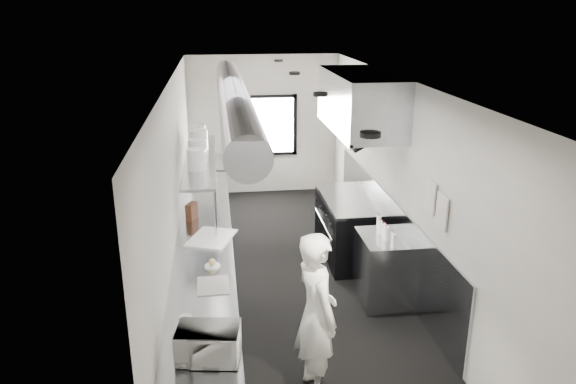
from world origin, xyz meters
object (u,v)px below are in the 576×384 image
object	(u,v)px
pass_shelf	(201,160)
plate_stack_a	(196,159)
exhaust_hood	(360,102)
squeeze_bottle_a	(394,240)
line_cook	(316,314)
microwave	(208,344)
cutting_board	(211,238)
plate_stack_d	(199,136)
far_work_table	(208,184)
squeeze_bottle_b	(386,234)
plate_stack_c	(199,142)
squeeze_bottle_d	(380,227)
bottle_station	(385,269)
deli_tub_a	(186,321)
range	(351,227)
squeeze_bottle_c	(383,230)
prep_counter	(206,272)
plate_stack_b	(198,151)
small_plate	(212,266)
squeeze_bottle_e	(379,222)
deli_tub_b	(188,330)
knife_block	(192,211)

from	to	relation	value
pass_shelf	plate_stack_a	xyz separation A→B (m)	(-0.04, -0.63, 0.18)
exhaust_hood	squeeze_bottle_a	size ratio (longest dim) A/B	12.36
line_cook	microwave	size ratio (longest dim) A/B	3.58
cutting_board	plate_stack_d	bearing A→B (deg)	94.48
plate_stack_a	cutting_board	bearing A→B (deg)	-78.69
line_cook	far_work_table	bearing A→B (deg)	-3.03
pass_shelf	squeeze_bottle_a	world-z (taller)	pass_shelf
squeeze_bottle_b	plate_stack_c	bearing A→B (deg)	139.20
squeeze_bottle_b	squeeze_bottle_d	size ratio (longest dim) A/B	1.05
bottle_station	deli_tub_a	bearing A→B (deg)	-144.62
microwave	plate_stack_c	bearing A→B (deg)	100.25
exhaust_hood	range	bearing A→B (deg)	180.00
microwave	squeeze_bottle_c	distance (m)	3.18
prep_counter	plate_stack_b	distance (m)	1.79
squeeze_bottle_a	pass_shelf	bearing A→B (deg)	139.10
range	squeeze_bottle_d	distance (m)	1.38
small_plate	squeeze_bottle_a	bearing A→B (deg)	6.31
plate_stack_a	squeeze_bottle_e	distance (m)	2.58
exhaust_hood	far_work_table	size ratio (longest dim) A/B	1.83
small_plate	squeeze_bottle_a	world-z (taller)	squeeze_bottle_a
prep_counter	squeeze_bottle_c	xyz separation A→B (m)	(2.26, -0.16, 0.53)
cutting_board	plate_stack_c	xyz separation A→B (m)	(-0.15, 1.65, 0.84)
plate_stack_b	squeeze_bottle_b	size ratio (longest dim) A/B	1.81
pass_shelf	deli_tub_b	bearing A→B (deg)	-91.21
exhaust_hood	plate_stack_c	bearing A→B (deg)	168.10
exhaust_hood	plate_stack_c	size ratio (longest dim) A/B	5.96
plate_stack_b	plate_stack_d	size ratio (longest dim) A/B	0.93
deli_tub_a	knife_block	world-z (taller)	knife_block
range	deli_tub_b	world-z (taller)	deli_tub_b
microwave	deli_tub_b	size ratio (longest dim) A/B	3.69
deli_tub_b	small_plate	size ratio (longest dim) A/B	0.72
microwave	squeeze_bottle_b	distance (m)	3.07
prep_counter	squeeze_bottle_e	bearing A→B (deg)	2.24
line_cook	squeeze_bottle_a	xyz separation A→B (m)	(1.18, 1.30, 0.14)
plate_stack_d	squeeze_bottle_c	bearing A→B (deg)	-44.37
exhaust_hood	deli_tub_b	world-z (taller)	exhaust_hood
plate_stack_d	squeeze_bottle_e	xyz separation A→B (m)	(2.35, -2.04, -0.76)
squeeze_bottle_d	knife_block	bearing A→B (deg)	160.94
squeeze_bottle_a	squeeze_bottle_e	bearing A→B (deg)	90.69
exhaust_hood	squeeze_bottle_d	distance (m)	1.90
plate_stack_d	pass_shelf	bearing A→B (deg)	-86.89
cutting_board	plate_stack_b	world-z (taller)	plate_stack_b
deli_tub_b	squeeze_bottle_a	bearing A→B (deg)	33.41
squeeze_bottle_b	squeeze_bottle_c	distance (m)	0.15
exhaust_hood	squeeze_bottle_e	bearing A→B (deg)	-88.49
plate_stack_d	squeeze_bottle_e	bearing A→B (deg)	-40.98
cutting_board	bottle_station	bearing A→B (deg)	-5.95
exhaust_hood	deli_tub_b	distance (m)	4.31
pass_shelf	small_plate	size ratio (longest dim) A/B	16.79
plate_stack_b	squeeze_bottle_d	distance (m)	2.76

